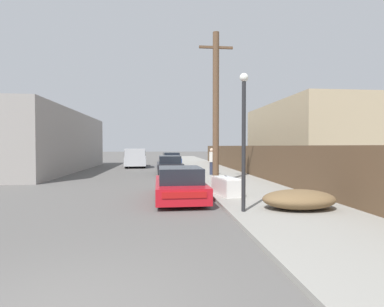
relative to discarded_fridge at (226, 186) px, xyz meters
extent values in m
cube|color=gray|center=(1.52, 15.18, -0.41)|extent=(4.20, 63.00, 0.12)
cube|color=silver|center=(0.00, 0.00, -0.01)|extent=(0.95, 1.76, 0.67)
cube|color=white|center=(0.00, 0.00, 0.34)|extent=(0.91, 1.69, 0.03)
cube|color=#333335|center=(0.09, 0.54, 0.36)|extent=(0.07, 0.20, 0.02)
cube|color=gray|center=(-0.05, 0.26, 0.35)|extent=(0.68, 0.19, 0.01)
cube|color=gray|center=(0.04, -0.25, 0.35)|extent=(0.68, 0.19, 0.01)
cube|color=red|center=(-1.89, -0.04, -0.04)|extent=(1.89, 4.65, 0.56)
cube|color=black|center=(-1.88, -0.46, 0.52)|extent=(1.60, 2.24, 0.56)
cube|color=#B21414|center=(-1.86, -2.37, 0.06)|extent=(1.43, 0.05, 0.20)
cylinder|color=black|center=(-2.71, 1.38, -0.14)|extent=(0.21, 0.66, 0.66)
cylinder|color=black|center=(-1.12, 1.40, -0.14)|extent=(0.21, 0.66, 0.66)
cylinder|color=black|center=(-2.67, -1.49, -0.14)|extent=(0.21, 0.66, 0.66)
cylinder|color=black|center=(-1.08, -1.46, -0.14)|extent=(0.21, 0.66, 0.66)
cube|color=black|center=(-2.01, 10.66, 0.02)|extent=(1.92, 4.26, 0.67)
cube|color=black|center=(-2.00, 10.49, 0.62)|extent=(1.61, 2.40, 0.53)
cube|color=#B21414|center=(-1.94, 8.55, 0.14)|extent=(1.40, 0.07, 0.24)
cylinder|color=black|center=(-2.82, 11.94, -0.13)|extent=(0.22, 0.68, 0.67)
cylinder|color=black|center=(-1.26, 11.99, -0.13)|extent=(0.22, 0.68, 0.67)
cylinder|color=black|center=(-2.75, 9.34, -0.13)|extent=(0.22, 0.68, 0.67)
cylinder|color=black|center=(-1.19, 9.38, -0.13)|extent=(0.22, 0.68, 0.67)
cube|color=#2D478C|center=(-1.65, 19.43, 0.03)|extent=(2.06, 4.71, 0.71)
cube|color=black|center=(-1.64, 19.25, 0.67)|extent=(1.69, 2.67, 0.56)
cube|color=#B21414|center=(-1.51, 17.11, 0.16)|extent=(1.40, 0.11, 0.25)
cylinder|color=black|center=(-2.51, 20.82, -0.14)|extent=(0.24, 0.67, 0.66)
cylinder|color=black|center=(-0.95, 20.91, -0.14)|extent=(0.24, 0.67, 0.66)
cylinder|color=black|center=(-2.34, 17.96, -0.14)|extent=(0.24, 0.67, 0.66)
cylinder|color=black|center=(-0.79, 18.05, -0.14)|extent=(0.24, 0.67, 0.66)
cube|color=silver|center=(-5.15, 18.42, 0.14)|extent=(2.24, 5.33, 0.79)
cube|color=silver|center=(-5.08, 16.99, 0.95)|extent=(1.98, 2.45, 0.82)
cube|color=black|center=(-5.08, 16.99, 0.97)|extent=(2.02, 2.40, 0.45)
cylinder|color=black|center=(-4.24, 16.85, -0.03)|extent=(0.30, 0.88, 0.87)
cylinder|color=black|center=(-5.90, 16.76, -0.03)|extent=(0.30, 0.88, 0.87)
cylinder|color=black|center=(-4.40, 20.09, -0.03)|extent=(0.30, 0.88, 0.87)
cylinder|color=black|center=(-6.06, 20.00, -0.03)|extent=(0.30, 0.88, 0.87)
cylinder|color=brown|center=(0.29, 3.99, 3.64)|extent=(0.34, 0.34, 7.97)
cube|color=brown|center=(0.29, 3.99, 6.83)|extent=(1.80, 0.12, 0.12)
cylinder|color=#232326|center=(-0.14, -3.04, 1.58)|extent=(0.12, 0.12, 3.86)
sphere|color=white|center=(-0.14, -3.04, 3.64)|extent=(0.26, 0.26, 0.26)
ellipsoid|color=brown|center=(1.68, -2.86, -0.05)|extent=(2.30, 1.55, 0.60)
cube|color=brown|center=(3.47, 9.45, 0.64)|extent=(0.08, 35.43, 1.98)
cube|color=gray|center=(-12.80, 14.08, 1.96)|extent=(7.00, 18.15, 4.86)
cube|color=tan|center=(8.88, 10.98, 2.23)|extent=(6.00, 12.36, 5.39)
cylinder|color=#282D42|center=(0.81, 8.43, 0.08)|extent=(0.28, 0.28, 0.87)
cylinder|color=beige|center=(0.81, 8.43, 0.86)|extent=(0.34, 0.34, 0.69)
sphere|color=#DBB293|center=(0.81, 8.43, 1.34)|extent=(0.26, 0.26, 0.26)
camera|label=1|loc=(-2.56, -11.74, 1.61)|focal=28.00mm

